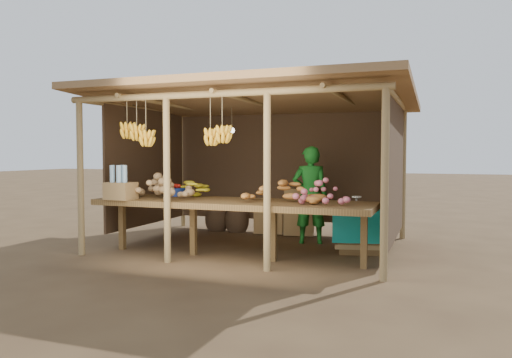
% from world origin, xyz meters
% --- Properties ---
extents(ground, '(60.00, 60.00, 0.00)m').
position_xyz_m(ground, '(0.00, 0.00, 0.00)').
color(ground, brown).
rests_on(ground, ground).
extents(stall_structure, '(4.70, 3.50, 2.43)m').
position_xyz_m(stall_structure, '(-0.06, 0.05, 1.93)').
color(stall_structure, '#9E8252').
rests_on(stall_structure, ground).
extents(counter, '(3.90, 1.05, 0.80)m').
position_xyz_m(counter, '(0.00, -0.95, 0.74)').
color(counter, brown).
rests_on(counter, ground).
extents(potato_heap, '(1.17, 0.82, 0.37)m').
position_xyz_m(potato_heap, '(-1.07, -1.04, 0.99)').
color(potato_heap, '#A68255').
rests_on(potato_heap, counter).
extents(sweet_potato_heap, '(1.08, 0.69, 0.36)m').
position_xyz_m(sweet_potato_heap, '(0.72, -0.85, 0.98)').
color(sweet_potato_heap, '#C47C32').
rests_on(sweet_potato_heap, counter).
extents(onion_heap, '(0.83, 0.52, 0.36)m').
position_xyz_m(onion_heap, '(1.31, -1.10, 0.98)').
color(onion_heap, '#C6606F').
rests_on(onion_heap, counter).
extents(banana_pile, '(0.76, 0.60, 0.35)m').
position_xyz_m(banana_pile, '(-0.80, -0.55, 0.98)').
color(banana_pile, yellow).
rests_on(banana_pile, counter).
extents(tomato_basin, '(0.34, 0.34, 0.18)m').
position_xyz_m(tomato_basin, '(-1.13, -0.54, 0.87)').
color(tomato_basin, navy).
rests_on(tomato_basin, counter).
extents(bottle_box, '(0.39, 0.32, 0.49)m').
position_xyz_m(bottle_box, '(-1.53, -1.36, 0.99)').
color(bottle_box, olive).
rests_on(bottle_box, counter).
extents(vendor, '(0.65, 0.52, 1.56)m').
position_xyz_m(vendor, '(0.73, 0.53, 0.78)').
color(vendor, '#1A7923').
rests_on(vendor, ground).
extents(tarp_crate, '(0.82, 0.75, 0.84)m').
position_xyz_m(tarp_crate, '(1.60, 0.09, 0.34)').
color(tarp_crate, brown).
rests_on(tarp_crate, ground).
extents(carton_stack, '(1.15, 0.51, 0.82)m').
position_xyz_m(carton_stack, '(0.18, 1.20, 0.36)').
color(carton_stack, olive).
rests_on(carton_stack, ground).
extents(burlap_sacks, '(0.85, 0.45, 0.60)m').
position_xyz_m(burlap_sacks, '(-1.02, 1.20, 0.26)').
color(burlap_sacks, '#4E3824').
rests_on(burlap_sacks, ground).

